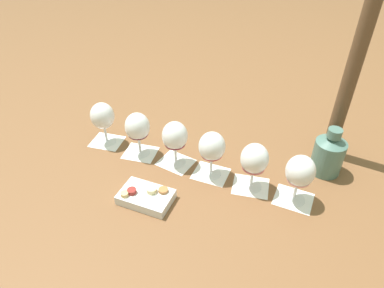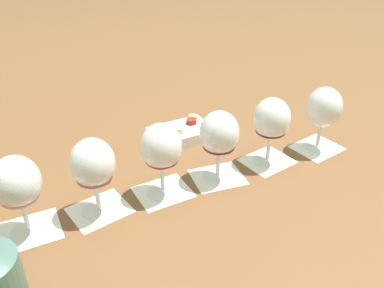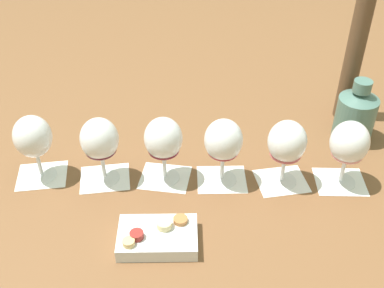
# 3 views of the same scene
# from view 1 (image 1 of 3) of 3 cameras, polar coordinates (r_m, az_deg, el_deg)

# --- Properties ---
(ground_plane) EXTENTS (8.00, 8.00, 0.00)m
(ground_plane) POSITION_cam_1_polar(r_m,az_deg,el_deg) (1.17, -0.14, -3.95)
(ground_plane) COLOR brown
(tasting_card_0) EXTENTS (0.15, 0.15, 0.00)m
(tasting_card_0) POSITION_cam_1_polar(r_m,az_deg,el_deg) (1.11, 16.54, -8.76)
(tasting_card_0) COLOR white
(tasting_card_0) RESTS_ON ground_plane
(tasting_card_1) EXTENTS (0.15, 0.14, 0.00)m
(tasting_card_1) POSITION_cam_1_polar(r_m,az_deg,el_deg) (1.12, 9.75, -6.93)
(tasting_card_1) COLOR white
(tasting_card_1) RESTS_ON ground_plane
(tasting_card_2) EXTENTS (0.15, 0.15, 0.00)m
(tasting_card_2) POSITION_cam_1_polar(r_m,az_deg,el_deg) (1.15, 3.14, -4.94)
(tasting_card_2) COLOR white
(tasting_card_2) RESTS_ON ground_plane
(tasting_card_3) EXTENTS (0.15, 0.15, 0.00)m
(tasting_card_3) POSITION_cam_1_polar(r_m,az_deg,el_deg) (1.19, -2.71, -3.06)
(tasting_card_3) COLOR white
(tasting_card_3) RESTS_ON ground_plane
(tasting_card_4) EXTENTS (0.15, 0.14, 0.00)m
(tasting_card_4) POSITION_cam_1_polar(r_m,az_deg,el_deg) (1.25, -8.59, -1.44)
(tasting_card_4) COLOR white
(tasting_card_4) RESTS_ON ground_plane
(tasting_card_5) EXTENTS (0.15, 0.14, 0.00)m
(tasting_card_5) POSITION_cam_1_polar(r_m,az_deg,el_deg) (1.33, -13.96, 0.41)
(tasting_card_5) COLOR white
(tasting_card_5) RESTS_ON ground_plane
(wine_glass_0) EXTENTS (0.09, 0.09, 0.16)m
(wine_glass_0) POSITION_cam_1_polar(r_m,az_deg,el_deg) (1.04, 17.55, -4.63)
(wine_glass_0) COLOR white
(wine_glass_0) RESTS_ON tasting_card_0
(wine_glass_1) EXTENTS (0.09, 0.09, 0.16)m
(wine_glass_1) POSITION_cam_1_polar(r_m,az_deg,el_deg) (1.05, 10.34, -2.71)
(wine_glass_1) COLOR white
(wine_glass_1) RESTS_ON tasting_card_1
(wine_glass_2) EXTENTS (0.09, 0.09, 0.16)m
(wine_glass_2) POSITION_cam_1_polar(r_m,az_deg,el_deg) (1.08, 3.33, -0.74)
(wine_glass_2) COLOR white
(wine_glass_2) RESTS_ON tasting_card_2
(wine_glass_3) EXTENTS (0.09, 0.09, 0.16)m
(wine_glass_3) POSITION_cam_1_polar(r_m,az_deg,el_deg) (1.13, -2.87, 1.09)
(wine_glass_3) COLOR white
(wine_glass_3) RESTS_ON tasting_card_3
(wine_glass_4) EXTENTS (0.09, 0.09, 0.16)m
(wine_glass_4) POSITION_cam_1_polar(r_m,az_deg,el_deg) (1.19, -9.05, 2.60)
(wine_glass_4) COLOR white
(wine_glass_4) RESTS_ON tasting_card_4
(wine_glass_5) EXTENTS (0.09, 0.09, 0.16)m
(wine_glass_5) POSITION_cam_1_polar(r_m,az_deg,el_deg) (1.27, -14.66, 4.26)
(wine_glass_5) COLOR white
(wine_glass_5) RESTS_ON tasting_card_5
(ceramic_vase) EXTENTS (0.10, 0.10, 0.17)m
(ceramic_vase) POSITION_cam_1_polar(r_m,az_deg,el_deg) (1.20, 21.80, -1.50)
(ceramic_vase) COLOR #4C7066
(ceramic_vase) RESTS_ON ground_plane
(snack_dish) EXTENTS (0.19, 0.18, 0.04)m
(snack_dish) POSITION_cam_1_polar(r_m,az_deg,el_deg) (1.06, -7.69, -8.66)
(snack_dish) COLOR silver
(snack_dish) RESTS_ON ground_plane
(umbrella_pole) EXTENTS (0.05, 0.05, 0.85)m
(umbrella_pole) POSITION_cam_1_polar(r_m,az_deg,el_deg) (1.14, 26.62, 15.81)
(umbrella_pole) COLOR brown
(umbrella_pole) RESTS_ON ground_plane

